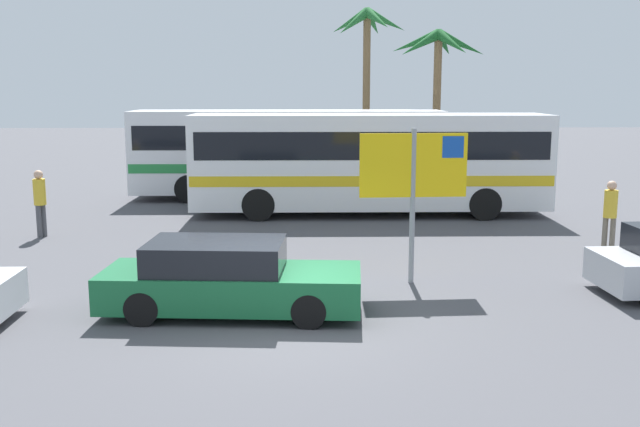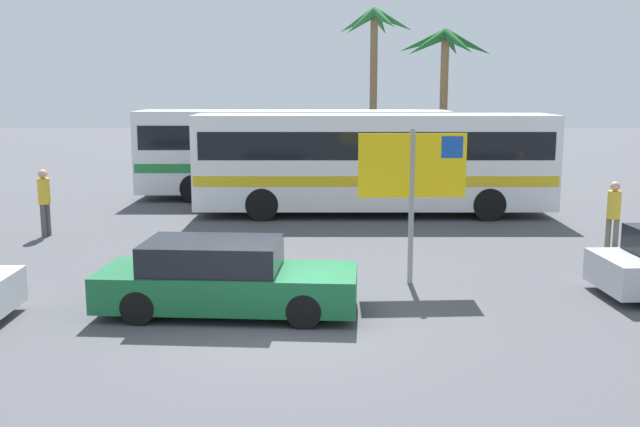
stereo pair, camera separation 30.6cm
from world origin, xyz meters
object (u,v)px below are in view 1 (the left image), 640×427
Objects in this scene: bus_rear_coach at (288,149)px; car_green at (228,279)px; bus_front_coach at (369,159)px; pedestrian_crossing_lot at (40,197)px; pedestrian_near_sign at (610,210)px; ferry_sign at (416,171)px.

bus_rear_coach reaches higher than car_green.
car_green is (-3.40, -10.18, -1.15)m from bus_front_coach.
bus_front_coach is 9.78m from pedestrian_crossing_lot.
pedestrian_near_sign is at bearing -44.61° from bus_front_coach.
pedestrian_crossing_lot is (-9.16, -3.37, -0.70)m from bus_front_coach.
ferry_sign reaches higher than pedestrian_near_sign.
ferry_sign reaches higher than bus_front_coach.
bus_front_coach is 3.47× the size of ferry_sign.
bus_rear_coach is at bearing -109.21° from pedestrian_crossing_lot.
car_green is (-0.75, -13.67, -1.15)m from bus_rear_coach.
pedestrian_crossing_lot is (-5.75, 6.81, 0.45)m from car_green.
bus_rear_coach is 6.09× the size of pedestrian_crossing_lot.
bus_front_coach is at bearing -103.01° from pedestrian_near_sign.
bus_front_coach is at bearing 88.55° from ferry_sign.
pedestrian_near_sign is (8.87, 4.79, 0.41)m from car_green.
bus_rear_coach is at bearing 127.22° from bus_front_coach.
bus_front_coach is 6.30× the size of pedestrian_near_sign.
ferry_sign is 4.50m from car_green.
ferry_sign is (0.23, -8.15, 0.54)m from bus_front_coach.
ferry_sign is (2.88, -11.64, 0.54)m from bus_rear_coach.
pedestrian_near_sign is (8.12, -8.88, -0.74)m from bus_rear_coach.
pedestrian_near_sign is at bearing 32.21° from car_green.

